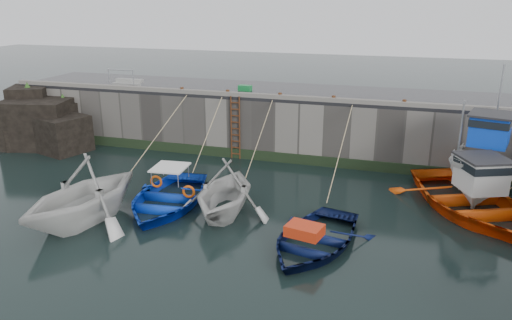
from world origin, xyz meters
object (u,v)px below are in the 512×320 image
(boat_near_navy, at_px, (313,245))
(bollard_c, at_px, (280,96))
(ladder, at_px, (235,128))
(bollard_e, at_px, (404,103))
(boat_far_white, at_px, (486,168))
(boat_near_blue, at_px, (167,205))
(boat_far_orange, at_px, (469,199))
(bollard_a, at_px, (182,90))
(bollard_b, at_px, (228,93))
(bollard_d, at_px, (334,99))
(boat_near_white, at_px, (85,221))
(boat_near_blacktrim, at_px, (225,213))
(fish_crate, at_px, (245,88))

(boat_near_navy, xyz_separation_m, bollard_c, (-3.39, 8.45, 3.30))
(ladder, relative_size, bollard_e, 11.43)
(boat_far_white, xyz_separation_m, bollard_c, (-9.29, 1.71, 2.21))
(ladder, bearing_deg, boat_near_navy, -55.44)
(boat_near_blue, relative_size, boat_near_navy, 1.11)
(boat_far_orange, relative_size, bollard_c, 28.92)
(boat_near_navy, distance_m, bollard_a, 12.49)
(bollard_b, bearing_deg, bollard_d, 0.00)
(boat_near_white, distance_m, bollard_a, 9.65)
(ladder, distance_m, bollard_a, 3.47)
(boat_near_white, height_order, bollard_c, bollard_c)
(bollard_c, bearing_deg, boat_far_orange, -23.98)
(boat_near_white, relative_size, boat_near_blue, 0.97)
(ladder, bearing_deg, boat_near_blue, -95.32)
(boat_near_blue, distance_m, boat_far_orange, 11.75)
(boat_near_white, xyz_separation_m, boat_near_blue, (2.20, 2.25, 0.00))
(ladder, height_order, boat_near_blacktrim, ladder)
(boat_far_orange, relative_size, bollard_e, 28.92)
(boat_near_blue, xyz_separation_m, bollard_b, (0.10, 6.81, 3.30))
(boat_near_blacktrim, xyz_separation_m, boat_far_orange, (8.90, 3.06, 0.45))
(fish_crate, bearing_deg, boat_near_blue, -87.43)
(boat_near_navy, xyz_separation_m, bollard_e, (2.41, 8.45, 3.30))
(ladder, xyz_separation_m, boat_near_blue, (-0.60, -6.48, -1.59))
(bollard_a, bearing_deg, boat_near_blue, -70.62)
(boat_near_navy, relative_size, bollard_d, 17.44)
(boat_far_white, height_order, fish_crate, boat_far_white)
(bollard_d, bearing_deg, boat_near_blacktrim, -113.29)
(ladder, height_order, boat_far_white, boat_far_white)
(bollard_c, bearing_deg, bollard_a, 180.00)
(bollard_d, bearing_deg, boat_near_navy, -84.67)
(boat_near_blacktrim, xyz_separation_m, bollard_c, (0.35, 6.86, 3.30))
(ladder, height_order, bollard_c, bollard_c)
(boat_near_blue, height_order, fish_crate, fish_crate)
(ladder, distance_m, bollard_c, 2.81)
(bollard_b, relative_size, bollard_d, 1.00)
(boat_near_white, height_order, bollard_b, bollard_b)
(bollard_e, bearing_deg, boat_far_white, -26.12)
(boat_near_blue, bearing_deg, boat_near_white, -139.57)
(boat_far_orange, bearing_deg, bollard_c, 132.29)
(boat_far_orange, distance_m, bollard_b, 12.21)
(boat_far_orange, bearing_deg, boat_near_blue, 171.14)
(boat_near_blacktrim, xyz_separation_m, bollard_e, (6.15, 6.86, 3.30))
(boat_near_navy, relative_size, bollard_a, 17.44)
(ladder, relative_size, bollard_b, 11.43)
(fish_crate, bearing_deg, boat_far_white, -9.25)
(bollard_a, bearing_deg, bollard_d, 0.00)
(boat_near_navy, height_order, bollard_d, bollard_d)
(boat_far_white, xyz_separation_m, bollard_b, (-11.99, 1.71, 2.21))
(bollard_e, bearing_deg, boat_near_white, -140.01)
(ladder, bearing_deg, fish_crate, 92.42)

